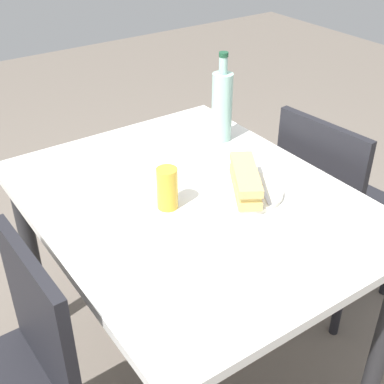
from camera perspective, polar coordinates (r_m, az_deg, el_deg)
ground_plane at (r=2.09m, az=0.00°, el=-18.31°), size 8.00×8.00×0.00m
dining_table at (r=1.64m, az=0.00°, el=-3.92°), size 1.12×0.89×0.76m
chair_far at (r=2.09m, az=14.82°, el=-1.17°), size 0.44×0.44×0.87m
chair_near at (r=1.48m, az=-19.16°, el=-19.12°), size 0.41×0.41×0.87m
plate_near at (r=1.60m, az=5.81°, el=0.06°), size 0.23×0.23×0.01m
baguette_sandwich_near at (r=1.58m, az=5.90°, el=1.33°), size 0.24×0.19×0.07m
knife_near at (r=1.61m, az=7.60°, el=0.64°), size 0.17×0.09×0.01m
water_bottle at (r=1.87m, az=3.31°, el=9.48°), size 0.07×0.07×0.32m
beer_glass at (r=1.51m, az=-2.82°, el=0.48°), size 0.06×0.06×0.13m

